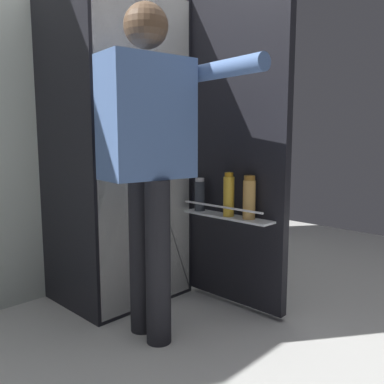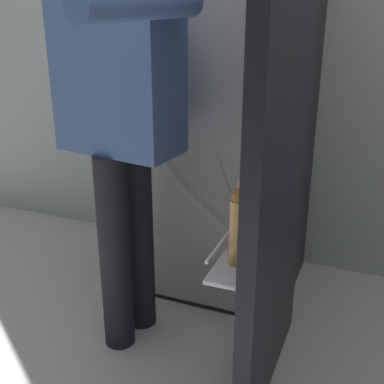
{
  "view_description": "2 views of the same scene",
  "coord_description": "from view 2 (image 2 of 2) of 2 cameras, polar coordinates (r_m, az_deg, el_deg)",
  "views": [
    {
      "loc": [
        -1.44,
        -1.48,
        1.0
      ],
      "look_at": [
        0.01,
        -0.08,
        0.71
      ],
      "focal_mm": 37.79,
      "sensor_mm": 36.0,
      "label": 1
    },
    {
      "loc": [
        0.68,
        -1.55,
        1.33
      ],
      "look_at": [
        0.07,
        -0.04,
        0.68
      ],
      "focal_mm": 47.53,
      "sensor_mm": 36.0,
      "label": 2
    }
  ],
  "objects": [
    {
      "name": "ground_plane",
      "position": [
        2.16,
        -1.4,
        -16.38
      ],
      "size": [
        5.45,
        5.45,
        0.0
      ],
      "primitive_type": "plane",
      "color": "silver"
    },
    {
      "name": "person",
      "position": [
        1.82,
        -7.85,
        9.4
      ],
      "size": [
        0.53,
        0.77,
        1.59
      ],
      "color": "black",
      "rests_on": "ground_plane"
    },
    {
      "name": "refrigerator",
      "position": [
        2.19,
        4.29,
        10.17
      ],
      "size": [
        0.75,
        1.25,
        1.79
      ],
      "color": "black",
      "rests_on": "ground_plane"
    },
    {
      "name": "kitchen_wall",
      "position": [
        2.54,
        6.74,
        18.93
      ],
      "size": [
        4.4,
        0.1,
        2.43
      ],
      "primitive_type": "cube",
      "color": "beige",
      "rests_on": "ground_plane"
    }
  ]
}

